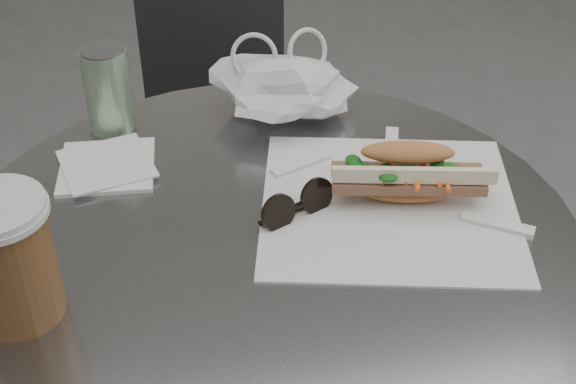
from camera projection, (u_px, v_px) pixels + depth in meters
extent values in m
cylinder|color=slate|center=(266.00, 242.00, 0.96)|extent=(0.76, 0.76, 0.02)
cylinder|color=#2D2D2F|center=(237.00, 306.00, 1.89)|extent=(0.34, 0.34, 0.02)
cylinder|color=#2D2D2F|center=(234.00, 235.00, 1.76)|extent=(0.06, 0.06, 0.45)
cylinder|color=#2D2D2F|center=(229.00, 149.00, 1.62)|extent=(0.38, 0.38, 0.02)
cube|color=#2D2D2F|center=(212.00, 46.00, 1.68)|extent=(0.30, 0.03, 0.26)
cube|color=white|center=(389.00, 205.00, 1.00)|extent=(0.38, 0.37, 0.00)
ellipsoid|color=#C37C49|center=(406.00, 191.00, 1.00)|extent=(0.24, 0.13, 0.02)
cube|color=brown|center=(408.00, 179.00, 0.99)|extent=(0.20, 0.10, 0.01)
ellipsoid|color=#C37C49|center=(407.00, 157.00, 0.98)|extent=(0.25, 0.14, 0.04)
cylinder|color=brown|center=(9.00, 264.00, 0.82)|extent=(0.10, 0.10, 0.13)
cylinder|color=black|center=(278.00, 213.00, 0.95)|extent=(0.05, 0.03, 0.05)
cylinder|color=black|center=(317.00, 196.00, 0.98)|extent=(0.05, 0.03, 0.05)
cube|color=black|center=(298.00, 208.00, 0.97)|extent=(0.02, 0.01, 0.00)
cube|color=white|center=(107.00, 167.00, 1.06)|extent=(0.14, 0.14, 0.01)
cube|color=white|center=(106.00, 164.00, 1.06)|extent=(0.13, 0.13, 0.00)
cylinder|color=#518B51|center=(108.00, 90.00, 1.12)|extent=(0.06, 0.06, 0.12)
cylinder|color=slate|center=(102.00, 50.00, 1.08)|extent=(0.06, 0.06, 0.00)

